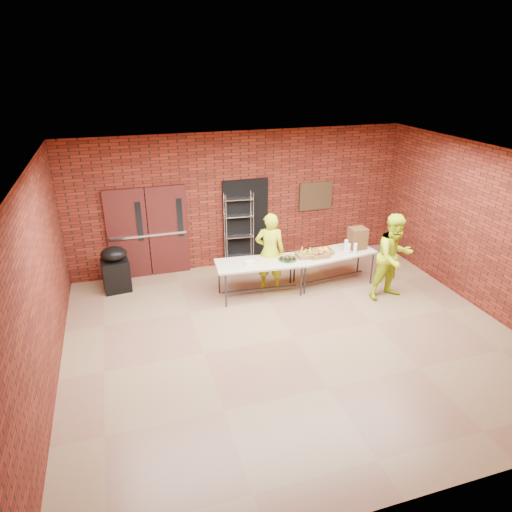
# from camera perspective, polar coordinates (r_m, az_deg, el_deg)

# --- Properties ---
(room) EXTENTS (8.08, 7.08, 3.28)m
(room) POSITION_cam_1_polar(r_m,az_deg,el_deg) (7.70, 5.08, -0.19)
(room) COLOR #886149
(room) RESTS_ON ground
(double_doors) EXTENTS (1.78, 0.12, 2.10)m
(double_doors) POSITION_cam_1_polar(r_m,az_deg,el_deg) (10.60, -13.30, 2.87)
(double_doors) COLOR #3E1311
(double_doors) RESTS_ON room
(dark_doorway) EXTENTS (1.10, 0.06, 2.10)m
(dark_doorway) POSITION_cam_1_polar(r_m,az_deg,el_deg) (10.98, -1.31, 4.23)
(dark_doorway) COLOR black
(dark_doorway) RESTS_ON room
(bronze_plaque) EXTENTS (0.85, 0.04, 0.70)m
(bronze_plaque) POSITION_cam_1_polar(r_m,az_deg,el_deg) (11.42, 7.47, 7.44)
(bronze_plaque) COLOR #3C2818
(bronze_plaque) RESTS_ON room
(wire_rack) EXTENTS (0.70, 0.30, 1.84)m
(wire_rack) POSITION_cam_1_polar(r_m,az_deg,el_deg) (10.84, -2.14, 3.24)
(wire_rack) COLOR #B8B7BE
(wire_rack) RESTS_ON room
(table_left) EXTENTS (1.91, 0.93, 0.76)m
(table_left) POSITION_cam_1_polar(r_m,az_deg,el_deg) (9.56, 0.50, -1.13)
(table_left) COLOR #C8B498
(table_left) RESTS_ON room
(table_right) EXTENTS (1.90, 0.99, 0.75)m
(table_right) POSITION_cam_1_polar(r_m,az_deg,el_deg) (10.22, 9.72, 0.14)
(table_right) COLOR #C8B498
(table_right) RESTS_ON room
(basket_bananas) EXTENTS (0.41, 0.32, 0.13)m
(basket_bananas) POSITION_cam_1_polar(r_m,az_deg,el_deg) (9.83, 6.26, 0.14)
(basket_bananas) COLOR #9E703F
(basket_bananas) RESTS_ON table_right
(basket_oranges) EXTENTS (0.40, 0.31, 0.13)m
(basket_oranges) POSITION_cam_1_polar(r_m,az_deg,el_deg) (10.06, 8.36, 0.57)
(basket_oranges) COLOR #9E703F
(basket_oranges) RESTS_ON table_right
(basket_apples) EXTENTS (0.41, 0.32, 0.13)m
(basket_apples) POSITION_cam_1_polar(r_m,az_deg,el_deg) (9.89, 7.86, 0.20)
(basket_apples) COLOR #9E703F
(basket_apples) RESTS_ON table_right
(muffin_tray) EXTENTS (0.40, 0.40, 0.10)m
(muffin_tray) POSITION_cam_1_polar(r_m,az_deg,el_deg) (9.66, 3.96, -0.20)
(muffin_tray) COLOR #12441C
(muffin_tray) RESTS_ON table_left
(napkin_box) EXTENTS (0.19, 0.13, 0.06)m
(napkin_box) POSITION_cam_1_polar(r_m,az_deg,el_deg) (9.44, -0.81, -0.82)
(napkin_box) COLOR white
(napkin_box) RESTS_ON table_left
(coffee_dispenser) EXTENTS (0.36, 0.32, 0.48)m
(coffee_dispenser) POSITION_cam_1_polar(r_m,az_deg,el_deg) (10.43, 12.57, 2.19)
(coffee_dispenser) COLOR brown
(coffee_dispenser) RESTS_ON table_right
(cup_stack_front) EXTENTS (0.08, 0.08, 0.24)m
(cup_stack_front) POSITION_cam_1_polar(r_m,az_deg,el_deg) (10.12, 11.48, 0.88)
(cup_stack_front) COLOR white
(cup_stack_front) RESTS_ON table_right
(cup_stack_mid) EXTENTS (0.08, 0.08, 0.23)m
(cup_stack_mid) POSITION_cam_1_polar(r_m,az_deg,el_deg) (10.18, 12.30, 0.93)
(cup_stack_mid) COLOR white
(cup_stack_mid) RESTS_ON table_right
(cup_stack_back) EXTENTS (0.08, 0.08, 0.25)m
(cup_stack_back) POSITION_cam_1_polar(r_m,az_deg,el_deg) (10.27, 11.20, 1.30)
(cup_stack_back) COLOR white
(cup_stack_back) RESTS_ON table_right
(covered_grill) EXTENTS (0.60, 0.52, 1.02)m
(covered_grill) POSITION_cam_1_polar(r_m,az_deg,el_deg) (10.27, -17.15, -1.56)
(covered_grill) COLOR black
(covered_grill) RESTS_ON room
(volunteer_woman) EXTENTS (0.72, 0.58, 1.72)m
(volunteer_woman) POSITION_cam_1_polar(r_m,az_deg,el_deg) (9.80, 1.74, 0.57)
(volunteer_woman) COLOR #BCD717
(volunteer_woman) RESTS_ON room
(volunteer_man) EXTENTS (0.96, 0.79, 1.84)m
(volunteer_man) POSITION_cam_1_polar(r_m,az_deg,el_deg) (9.80, 16.85, -0.12)
(volunteer_man) COLOR #BCD717
(volunteer_man) RESTS_ON room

